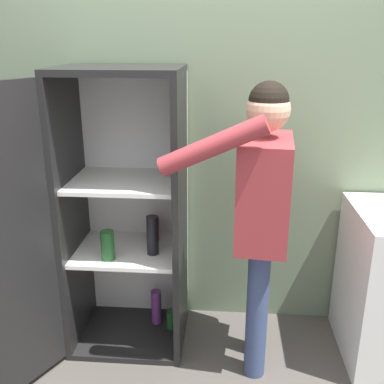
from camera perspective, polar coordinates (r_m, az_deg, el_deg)
The scene contains 3 objects.
wall_back at distance 2.76m, azimuth 0.75°, elevation 8.16°, with size 7.00×0.06×2.55m.
refrigerator at distance 2.58m, azimuth -11.52°, elevation -3.61°, with size 1.02×1.14×1.65m.
person at distance 2.33m, azimuth 8.83°, elevation -1.00°, with size 0.67×0.60×1.60m.
Camera 1 is at (0.18, -1.72, 1.80)m, focal length 42.00 mm.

